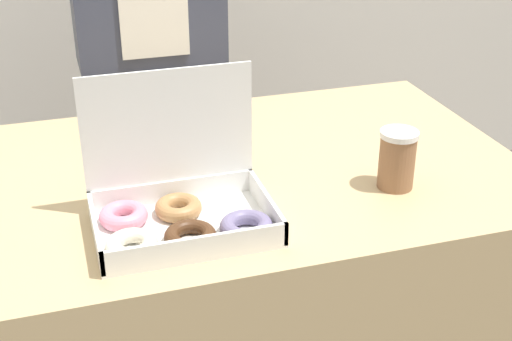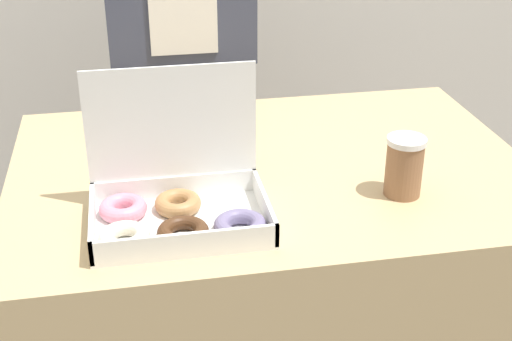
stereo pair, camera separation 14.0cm
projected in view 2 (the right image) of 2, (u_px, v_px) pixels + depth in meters
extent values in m
cube|color=tan|center=(270.00, 300.00, 1.79)|extent=(1.17, 0.83, 0.76)
cube|color=white|center=(181.00, 225.00, 1.38)|extent=(0.34, 0.23, 0.01)
cube|color=white|center=(92.00, 221.00, 1.34)|extent=(0.01, 0.23, 0.05)
cube|color=white|center=(265.00, 205.00, 1.40)|extent=(0.01, 0.23, 0.05)
cube|color=white|center=(186.00, 244.00, 1.27)|extent=(0.34, 0.01, 0.05)
cube|color=white|center=(175.00, 186.00, 1.47)|extent=(0.34, 0.01, 0.05)
cube|color=white|center=(171.00, 123.00, 1.41)|extent=(0.34, 0.01, 0.23)
torus|color=silver|center=(124.00, 237.00, 1.31)|extent=(0.13, 0.13, 0.03)
torus|color=pink|center=(123.00, 208.00, 1.40)|extent=(0.12, 0.12, 0.03)
torus|color=#4C2D19|center=(183.00, 232.00, 1.32)|extent=(0.14, 0.14, 0.03)
torus|color=#B27F4C|center=(178.00, 203.00, 1.42)|extent=(0.13, 0.13, 0.03)
torus|color=slate|center=(240.00, 226.00, 1.34)|extent=(0.11, 0.11, 0.03)
cylinder|color=#8C6042|center=(404.00, 169.00, 1.47)|extent=(0.08, 0.08, 0.12)
cylinder|color=white|center=(407.00, 141.00, 1.44)|extent=(0.08, 0.08, 0.01)
cylinder|color=#4C4742|center=(188.00, 179.00, 2.32)|extent=(0.23, 0.23, 0.82)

